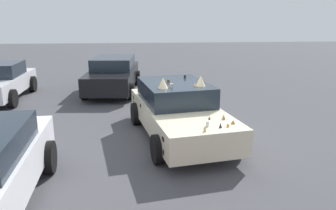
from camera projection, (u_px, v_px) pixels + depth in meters
The scene contains 3 objects.
ground_plane at pixel (179, 137), 8.89m from camera, with size 60.00×60.00×0.00m, color #47474C.
art_car_decorated at pixel (178, 110), 8.80m from camera, with size 4.73×2.65×1.67m.
parked_sedan_behind_right at pixel (113, 74), 14.01m from camera, with size 4.71×2.27×1.43m.
Camera 1 is at (-8.29, 1.00, 3.19)m, focal length 35.60 mm.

